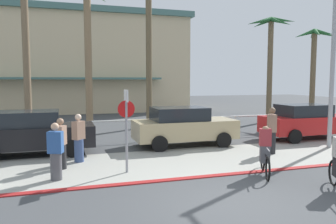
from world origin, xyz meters
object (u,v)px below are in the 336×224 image
Objects in this scene: palm_tree_4 at (88,22)px; car_black_1 at (33,133)px; car_tan_2 at (184,126)px; pedestrian_0 at (61,146)px; stop_sign_bike_lane at (126,119)px; pedestrian_2 at (272,132)px; car_red_3 at (306,121)px; cyclist_black_1 at (265,152)px; pedestrian_3 at (56,154)px; palm_tree_7 at (314,54)px; palm_tree_6 at (271,43)px; palm_tree_5 at (149,16)px; pedestrian_1 at (79,140)px; palm_tree_3 at (24,15)px.

palm_tree_4 is 1.73× the size of car_black_1.
car_tan_2 is 2.66× the size of pedestrian_0.
palm_tree_4 is (-0.52, 7.63, 4.08)m from stop_sign_bike_lane.
pedestrian_2 reaches higher than pedestrian_0.
car_tan_2 is at bearing 178.32° from car_red_3.
cyclist_black_1 is at bearing -139.09° from car_red_3.
pedestrian_3 is at bearing -163.15° from car_red_3.
palm_tree_7 reaches higher than pedestrian_2.
palm_tree_6 is at bearing 56.27° from pedestrian_2.
pedestrian_3 is (-2.06, -0.16, -0.91)m from stop_sign_bike_lane.
pedestrian_0 is at bearing 157.70° from cyclist_black_1.
palm_tree_7 is 1.44× the size of car_red_3.
car_tan_2 is (-8.58, -6.29, -4.47)m from palm_tree_6.
palm_tree_5 is 5.79× the size of cyclist_black_1.
pedestrian_3 is at bearing -96.34° from pedestrian_0.
palm_tree_5 reaches higher than car_black_1.
pedestrian_1 is at bearing 148.90° from cyclist_black_1.
pedestrian_3 is at bearing -151.28° from palm_tree_7.
car_black_1 is (-6.13, -6.11, -5.77)m from palm_tree_5.
palm_tree_3 reaches higher than car_black_1.
pedestrian_2 reaches higher than cyclist_black_1.
palm_tree_4 is at bearing 116.51° from cyclist_black_1.
cyclist_black_1 is at bearing -53.28° from palm_tree_3.
car_red_3 is 11.97m from pedestrian_3.
car_black_1 reaches higher than pedestrian_3.
palm_tree_5 is at bearing 106.85° from pedestrian_2.
car_tan_2 is 4.95m from cyclist_black_1.
car_black_1 is 2.68m from pedestrian_0.
palm_tree_3 is 0.88× the size of palm_tree_5.
palm_tree_6 reaches higher than cyclist_black_1.
car_black_1 is at bearing 112.42° from pedestrian_0.
car_red_3 is at bearing 33.50° from pedestrian_2.
car_black_1 is (-14.66, -6.26, -4.47)m from palm_tree_6.
palm_tree_4 is 11.27m from cyclist_black_1.
pedestrian_2 is at bearing -16.37° from car_black_1.
cyclist_black_1 is 6.39m from pedestrian_0.
car_tan_2 is 6.35m from pedestrian_3.
pedestrian_1 is (-10.73, -1.48, -0.09)m from car_red_3.
palm_tree_7 is 15.40m from cyclist_black_1.
car_tan_2 is at bearing -90.45° from palm_tree_5.
palm_tree_4 is 1.73× the size of car_red_3.
stop_sign_bike_lane is 1.41× the size of pedestrian_2.
stop_sign_bike_lane is 0.58× the size of car_tan_2.
pedestrian_3 is at bearing -101.22° from palm_tree_4.
palm_tree_4 reaches higher than palm_tree_7.
car_tan_2 is at bearing 136.40° from pedestrian_2.
pedestrian_1 is at bearing 172.92° from pedestrian_2.
stop_sign_bike_lane is at bearing 160.84° from cyclist_black_1.
palm_tree_5 is 11.59m from pedestrian_0.
palm_tree_5 is at bearing -178.97° from palm_tree_6.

